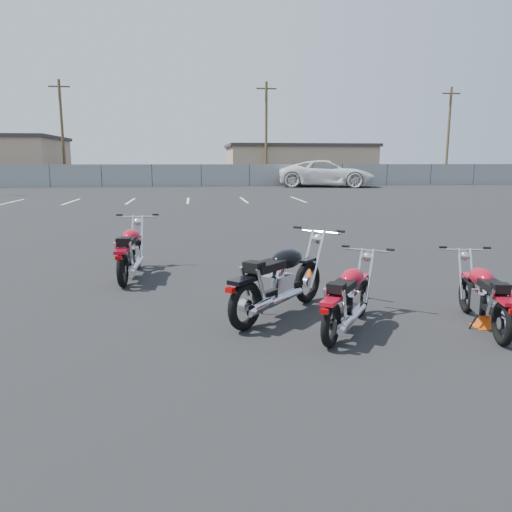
{
  "coord_description": "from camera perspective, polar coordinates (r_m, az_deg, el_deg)",
  "views": [
    {
      "loc": [
        -0.75,
        -6.91,
        2.1
      ],
      "look_at": [
        0.2,
        0.6,
        0.65
      ],
      "focal_mm": 35.0,
      "sensor_mm": 36.0,
      "label": 1
    }
  ],
  "objects": [
    {
      "name": "motorcycle_third_red",
      "position": [
        6.33,
        10.51,
        -4.72
      ],
      "size": [
        1.37,
        1.76,
        0.93
      ],
      "color": "black",
      "rests_on": "ground"
    },
    {
      "name": "training_cone_near",
      "position": [
        8.85,
        6.24,
        -1.96
      ],
      "size": [
        0.25,
        0.25,
        0.29
      ],
      "color": "#DD4C0B",
      "rests_on": "ground"
    },
    {
      "name": "chainlink_fence",
      "position": [
        41.93,
        -6.28,
        9.15
      ],
      "size": [
        80.06,
        0.06,
        1.8
      ],
      "color": "slate",
      "rests_on": "ground"
    },
    {
      "name": "parking_line_stripes",
      "position": [
        27.04,
        -10.98,
        6.21
      ],
      "size": [
        15.12,
        4.0,
        0.01
      ],
      "color": "silver",
      "rests_on": "ground"
    },
    {
      "name": "tan_building_east",
      "position": [
        52.03,
        4.78,
        10.55
      ],
      "size": [
        14.4,
        9.4,
        3.7
      ],
      "color": "tan",
      "rests_on": "ground"
    },
    {
      "name": "utility_pole_d",
      "position": [
        53.1,
        21.13,
        12.94
      ],
      "size": [
        1.8,
        0.24,
        9.0
      ],
      "color": "#493822",
      "rests_on": "ground"
    },
    {
      "name": "utility_pole_c",
      "position": [
        46.47,
        1.17,
        14.04
      ],
      "size": [
        1.8,
        0.24,
        9.0
      ],
      "color": "#493822",
      "rests_on": "ground"
    },
    {
      "name": "motorcycle_front_red",
      "position": [
        9.32,
        -14.16,
        0.51
      ],
      "size": [
        0.84,
        2.16,
        1.06
      ],
      "color": "black",
      "rests_on": "ground"
    },
    {
      "name": "training_cone_far",
      "position": [
        7.06,
        24.72,
        -6.15
      ],
      "size": [
        0.27,
        0.27,
        0.32
      ],
      "color": "#DD4C0B",
      "rests_on": "ground"
    },
    {
      "name": "utility_pole_b",
      "position": [
        48.3,
        -21.27,
        13.21
      ],
      "size": [
        1.8,
        0.24,
        9.0
      ],
      "color": "#493822",
      "rests_on": "ground"
    },
    {
      "name": "motorcycle_rear_red",
      "position": [
        6.96,
        24.71,
        -4.21
      ],
      "size": [
        0.79,
        1.84,
        0.9
      ],
      "color": "black",
      "rests_on": "ground"
    },
    {
      "name": "ground",
      "position": [
        7.26,
        -0.98,
        -5.97
      ],
      "size": [
        120.0,
        120.0,
        0.0
      ],
      "primitive_type": "plane",
      "color": "black",
      "rests_on": "ground"
    },
    {
      "name": "motorcycle_second_black",
      "position": [
        6.81,
        2.7,
        -2.76
      ],
      "size": [
        1.85,
        1.92,
        1.1
      ],
      "color": "black",
      "rests_on": "ground"
    },
    {
      "name": "white_van",
      "position": [
        41.29,
        8.12,
        10.17
      ],
      "size": [
        5.81,
        9.48,
        3.36
      ],
      "primitive_type": "imported",
      "rotation": [
        0.0,
        0.0,
        1.3
      ],
      "color": "silver",
      "rests_on": "ground"
    }
  ]
}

